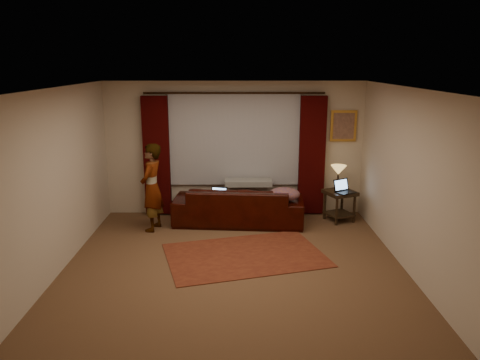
# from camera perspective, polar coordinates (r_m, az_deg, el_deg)

# --- Properties ---
(floor) EXTENTS (5.00, 5.00, 0.01)m
(floor) POSITION_cam_1_polar(r_m,az_deg,el_deg) (7.12, -0.75, -10.26)
(floor) COLOR brown
(floor) RESTS_ON ground
(ceiling) EXTENTS (5.00, 5.00, 0.02)m
(ceiling) POSITION_cam_1_polar(r_m,az_deg,el_deg) (6.49, -0.82, 11.17)
(ceiling) COLOR silver
(ceiling) RESTS_ON ground
(wall_back) EXTENTS (5.00, 0.02, 2.60)m
(wall_back) POSITION_cam_1_polar(r_m,az_deg,el_deg) (9.13, -0.69, 3.83)
(wall_back) COLOR beige
(wall_back) RESTS_ON ground
(wall_front) EXTENTS (5.00, 0.02, 2.60)m
(wall_front) POSITION_cam_1_polar(r_m,az_deg,el_deg) (4.31, -0.98, -8.22)
(wall_front) COLOR beige
(wall_front) RESTS_ON ground
(wall_left) EXTENTS (0.02, 5.00, 2.60)m
(wall_left) POSITION_cam_1_polar(r_m,az_deg,el_deg) (7.15, -21.24, -0.06)
(wall_left) COLOR beige
(wall_left) RESTS_ON ground
(wall_right) EXTENTS (0.02, 5.00, 2.60)m
(wall_right) POSITION_cam_1_polar(r_m,az_deg,el_deg) (7.12, 19.77, 0.01)
(wall_right) COLOR beige
(wall_right) RESTS_ON ground
(sheer_curtain) EXTENTS (2.50, 0.05, 1.80)m
(sheer_curtain) POSITION_cam_1_polar(r_m,az_deg,el_deg) (9.04, -0.69, 5.00)
(sheer_curtain) COLOR #A0A0A7
(sheer_curtain) RESTS_ON wall_back
(drape_left) EXTENTS (0.50, 0.14, 2.30)m
(drape_left) POSITION_cam_1_polar(r_m,az_deg,el_deg) (9.17, -10.11, 2.89)
(drape_left) COLOR black
(drape_left) RESTS_ON floor
(drape_right) EXTENTS (0.50, 0.14, 2.30)m
(drape_right) POSITION_cam_1_polar(r_m,az_deg,el_deg) (9.16, 8.75, 2.93)
(drape_right) COLOR black
(drape_right) RESTS_ON floor
(curtain_rod) EXTENTS (0.04, 0.04, 3.40)m
(curtain_rod) POSITION_cam_1_polar(r_m,az_deg,el_deg) (8.89, -0.71, 10.56)
(curtain_rod) COLOR black
(curtain_rod) RESTS_ON wall_back
(picture_frame) EXTENTS (0.50, 0.04, 0.60)m
(picture_frame) POSITION_cam_1_polar(r_m,az_deg,el_deg) (9.26, 12.49, 6.46)
(picture_frame) COLOR gold
(picture_frame) RESTS_ON wall_back
(sofa) EXTENTS (2.47, 1.23, 0.97)m
(sofa) POSITION_cam_1_polar(r_m,az_deg,el_deg) (8.71, -0.17, -2.22)
(sofa) COLOR black
(sofa) RESTS_ON floor
(throw_blanket) EXTENTS (0.90, 0.37, 0.11)m
(throw_blanket) POSITION_cam_1_polar(r_m,az_deg,el_deg) (8.86, 1.01, 1.33)
(throw_blanket) COLOR gray
(throw_blanket) RESTS_ON sofa
(clothing_pile) EXTENTS (0.70, 0.63, 0.24)m
(clothing_pile) POSITION_cam_1_polar(r_m,az_deg,el_deg) (8.53, 5.41, -1.79)
(clothing_pile) COLOR brown
(clothing_pile) RESTS_ON sofa
(laptop_sofa) EXTENTS (0.38, 0.40, 0.22)m
(laptop_sofa) POSITION_cam_1_polar(r_m,az_deg,el_deg) (8.54, -2.81, -1.80)
(laptop_sofa) COLOR black
(laptop_sofa) RESTS_ON sofa
(area_rug) EXTENTS (2.74, 2.18, 0.01)m
(area_rug) POSITION_cam_1_polar(r_m,az_deg,el_deg) (7.42, 0.62, -9.14)
(area_rug) COLOR maroon
(area_rug) RESTS_ON floor
(end_table) EXTENTS (0.67, 0.67, 0.59)m
(end_table) POSITION_cam_1_polar(r_m,az_deg,el_deg) (9.07, 12.02, -3.10)
(end_table) COLOR black
(end_table) RESTS_ON floor
(tiffany_lamp) EXTENTS (0.35, 0.35, 0.47)m
(tiffany_lamp) POSITION_cam_1_polar(r_m,az_deg,el_deg) (9.02, 11.87, 0.30)
(tiffany_lamp) COLOR olive
(tiffany_lamp) RESTS_ON end_table
(laptop_table) EXTENTS (0.47, 0.48, 0.24)m
(laptop_table) POSITION_cam_1_polar(r_m,az_deg,el_deg) (8.85, 12.75, -0.78)
(laptop_table) COLOR black
(laptop_table) RESTS_ON end_table
(person) EXTENTS (0.55, 0.55, 1.57)m
(person) POSITION_cam_1_polar(r_m,az_deg,el_deg) (8.41, -10.70, -0.91)
(person) COLOR gray
(person) RESTS_ON floor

